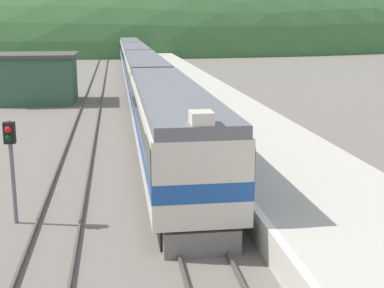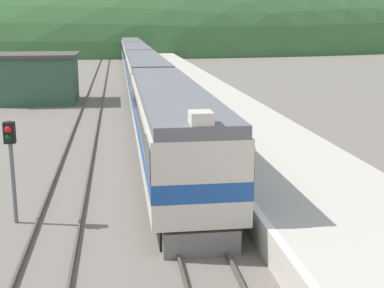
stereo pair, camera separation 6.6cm
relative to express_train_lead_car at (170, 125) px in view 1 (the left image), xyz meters
name	(u,v)px [view 1 (the left image)]	position (x,y,z in m)	size (l,w,h in m)	color
track_main	(133,71)	(0.00, 50.03, -2.04)	(1.52, 180.00, 0.16)	#4C443D
track_siding	(100,71)	(-4.41, 50.03, -2.04)	(1.52, 180.00, 0.16)	#4C443D
platform	(187,84)	(4.70, 30.03, -1.60)	(5.98, 140.00, 1.05)	#BCB5A5
distant_hills	(125,49)	(0.00, 107.75, -2.12)	(152.88, 68.80, 45.49)	#3D6B38
station_shed	(36,78)	(-9.00, 22.69, -0.06)	(6.93, 6.10, 4.08)	#385B42
express_train_lead_car	(170,125)	(0.00, 0.00, 0.00)	(2.96, 19.14, 4.23)	black
carriage_second	(145,78)	(0.00, 20.66, -0.01)	(2.95, 19.96, 3.87)	black
carriage_third	(135,60)	(0.00, 41.50, -0.01)	(2.95, 19.96, 3.87)	black
carriage_fourth	(130,51)	(0.00, 62.33, -0.01)	(2.95, 19.96, 3.87)	black
signal_post_siding	(11,150)	(-5.85, -5.71, 0.43)	(0.36, 0.42, 3.54)	slate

